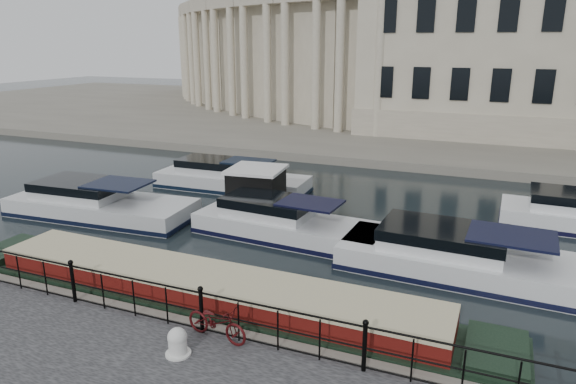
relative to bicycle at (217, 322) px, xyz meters
The scene contains 9 objects.
ground_plane 2.61m from the bicycle, 101.47° to the left, with size 160.00×160.00×0.00m, color black.
far_bank 41.37m from the bicycle, 90.66° to the left, with size 120.00×42.00×0.55m, color #6B665B.
railing 0.53m from the bicycle, 166.66° to the left, with size 24.14×0.14×1.22m.
civic_building 37.59m from the bicycle, 92.28° to the left, with size 53.55×31.84×16.85m.
bicycle is the anchor object (origin of this frame).
mooring_bollard 1.03m from the bicycle, 118.80° to the right, with size 0.58×0.58×0.66m.
narrowboat 2.33m from the bicycle, 127.89° to the left, with size 16.60×2.38×1.60m.
harbour_hut 10.76m from the bicycle, 110.73° to the left, with size 3.37×2.90×2.19m.
cabin_cruisers 9.58m from the bicycle, 96.09° to the left, with size 27.44×9.26×1.99m.
Camera 1 is at (6.11, -11.63, 7.32)m, focal length 32.00 mm.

